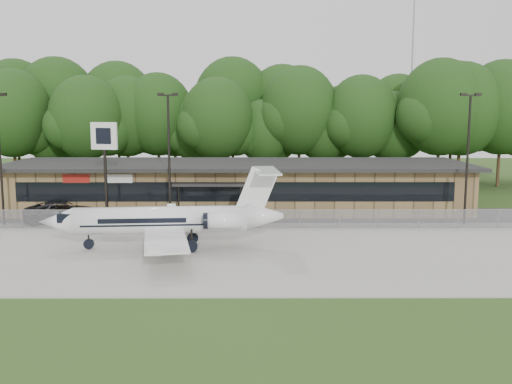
{
  "coord_description": "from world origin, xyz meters",
  "views": [
    {
      "loc": [
        1.56,
        -27.26,
        8.93
      ],
      "look_at": [
        1.68,
        12.0,
        3.28
      ],
      "focal_mm": 40.0,
      "sensor_mm": 36.0,
      "label": 1
    }
  ],
  "objects_px": {
    "business_jet": "(170,221)",
    "terminal": "(237,185)",
    "pole_sign": "(104,147)",
    "suv": "(64,212)"
  },
  "relations": [
    {
      "from": "terminal",
      "to": "business_jet",
      "type": "xyz_separation_m",
      "value": [
        -3.87,
        -15.21,
        -0.29
      ]
    },
    {
      "from": "business_jet",
      "to": "suv",
      "type": "xyz_separation_m",
      "value": [
        -9.92,
        9.13,
        -1.03
      ]
    },
    {
      "from": "business_jet",
      "to": "suv",
      "type": "distance_m",
      "value": 13.52
    },
    {
      "from": "terminal",
      "to": "business_jet",
      "type": "bearing_deg",
      "value": -104.26
    },
    {
      "from": "pole_sign",
      "to": "terminal",
      "type": "bearing_deg",
      "value": 46.66
    },
    {
      "from": "terminal",
      "to": "suv",
      "type": "bearing_deg",
      "value": -156.21
    },
    {
      "from": "business_jet",
      "to": "terminal",
      "type": "bearing_deg",
      "value": 71.2
    },
    {
      "from": "pole_sign",
      "to": "business_jet",
      "type": "bearing_deg",
      "value": -41.49
    },
    {
      "from": "suv",
      "to": "pole_sign",
      "type": "height_order",
      "value": "pole_sign"
    },
    {
      "from": "suv",
      "to": "pole_sign",
      "type": "xyz_separation_m",
      "value": [
        3.76,
        -1.07,
        5.28
      ]
    }
  ]
}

